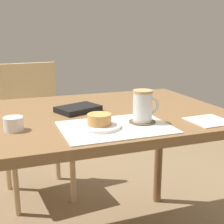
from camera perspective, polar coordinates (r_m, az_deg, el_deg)
dining_table at (r=1.39m, az=-3.53°, el=-3.25°), size 1.17×0.82×0.73m
wooden_chair at (r=2.13m, az=-14.12°, el=-2.12°), size 0.46×0.46×0.87m
placemat at (r=1.15m, az=0.68°, el=-2.79°), size 0.40×0.29×0.00m
pastry_plate at (r=1.13m, az=-2.31°, el=-2.60°), size 0.16×0.16×0.01m
pastry at (r=1.13m, az=-2.33°, el=-1.35°), size 0.09×0.09×0.04m
coffee_coaster at (r=1.21m, az=5.54°, el=-1.78°), size 0.10×0.10×0.00m
coffee_mug at (r=1.19m, az=5.72°, el=1.15°), size 0.11×0.07×0.12m
paper_napkin at (r=1.29m, az=17.29°, el=-1.57°), size 0.16×0.16×0.00m
sugar_bowl at (r=1.16m, az=-17.56°, el=-2.07°), size 0.07×0.07×0.05m
small_book at (r=1.38m, az=-6.21°, el=0.58°), size 0.21×0.18×0.02m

